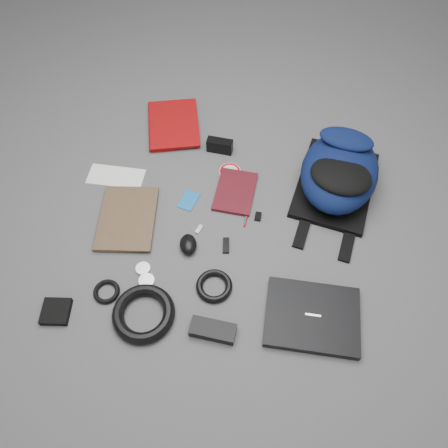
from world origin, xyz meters
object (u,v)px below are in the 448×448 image
(comic_book, at_px, (100,218))
(mouse, at_px, (188,244))
(backpack, at_px, (340,171))
(compact_camera, at_px, (220,146))
(power_brick, at_px, (213,330))
(dvd_case, at_px, (235,192))
(laptop, at_px, (312,317))
(textbook_red, at_px, (149,127))
(pouch, at_px, (56,312))

(comic_book, bearing_deg, mouse, -18.23)
(backpack, distance_m, compact_camera, 0.50)
(power_brick, bearing_deg, dvd_case, 94.60)
(laptop, relative_size, comic_book, 1.06)
(backpack, xyz_separation_m, textbook_red, (-0.83, 0.09, -0.08))
(backpack, distance_m, mouse, 0.64)
(laptop, bearing_deg, textbook_red, 133.93)
(dvd_case, relative_size, power_brick, 1.41)
(laptop, distance_m, comic_book, 0.86)
(dvd_case, relative_size, compact_camera, 1.94)
(comic_book, height_order, dvd_case, comic_book)
(laptop, xyz_separation_m, comic_book, (-0.84, 0.17, -0.00))
(mouse, bearing_deg, compact_camera, 70.11)
(comic_book, bearing_deg, pouch, -101.61)
(laptop, distance_m, compact_camera, 0.81)
(textbook_red, relative_size, compact_camera, 2.71)
(comic_book, bearing_deg, power_brick, -43.77)
(backpack, bearing_deg, laptop, -86.19)
(mouse, relative_size, power_brick, 0.59)
(mouse, xyz_separation_m, pouch, (-0.34, -0.36, -0.01))
(backpack, distance_m, laptop, 0.58)
(backpack, bearing_deg, mouse, -134.56)
(dvd_case, xyz_separation_m, mouse, (-0.10, -0.29, 0.01))
(compact_camera, distance_m, pouch, 0.91)
(laptop, height_order, pouch, laptop)
(comic_book, distance_m, dvd_case, 0.53)
(backpack, bearing_deg, textbook_red, 176.88)
(compact_camera, bearing_deg, power_brick, -78.23)
(textbook_red, bearing_deg, pouch, -111.37)
(laptop, distance_m, textbook_red, 1.07)
(mouse, height_order, pouch, mouse)
(dvd_case, height_order, pouch, pouch)
(mouse, bearing_deg, pouch, -156.31)
(backpack, distance_m, pouch, 1.14)
(laptop, bearing_deg, compact_camera, 120.92)
(laptop, bearing_deg, comic_book, 161.12)
(comic_book, distance_m, pouch, 0.39)
(dvd_case, distance_m, compact_camera, 0.23)
(comic_book, distance_m, mouse, 0.37)
(comic_book, xyz_separation_m, compact_camera, (0.34, 0.47, 0.02))
(backpack, xyz_separation_m, mouse, (-0.47, -0.43, -0.07))
(dvd_case, bearing_deg, power_brick, -86.28)
(backpack, relative_size, power_brick, 3.05)
(laptop, bearing_deg, mouse, 155.61)
(backpack, relative_size, compact_camera, 4.18)
(laptop, relative_size, power_brick, 2.07)
(laptop, xyz_separation_m, pouch, (-0.82, -0.22, -0.00))
(textbook_red, bearing_deg, laptop, -60.79)
(mouse, bearing_deg, laptop, -39.43)
(backpack, distance_m, power_brick, 0.77)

